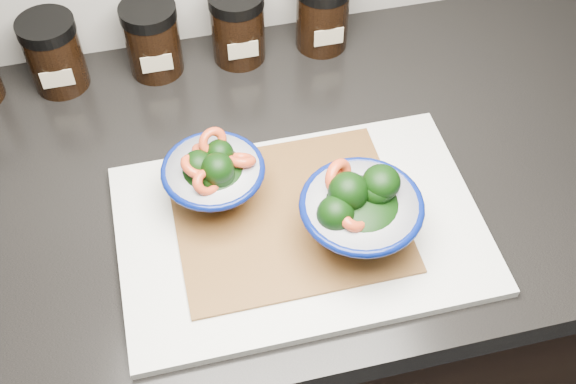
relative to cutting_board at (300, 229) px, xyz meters
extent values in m
cube|color=black|center=(-0.17, 0.11, -0.48)|extent=(3.43, 0.58, 0.86)
cube|color=black|center=(-0.17, 0.11, -0.03)|extent=(3.50, 0.60, 0.04)
cube|color=silver|center=(0.00, 0.00, 0.00)|extent=(0.45, 0.30, 0.01)
cube|color=brown|center=(-0.01, 0.02, 0.01)|extent=(0.28, 0.24, 0.00)
cylinder|color=white|center=(-0.09, 0.07, 0.01)|extent=(0.04, 0.04, 0.01)
ellipsoid|color=white|center=(-0.09, 0.07, 0.03)|extent=(0.07, 0.07, 0.03)
torus|color=#051256|center=(-0.09, 0.07, 0.06)|extent=(0.13, 0.13, 0.01)
torus|color=#051256|center=(-0.09, 0.07, 0.05)|extent=(0.11, 0.11, 0.00)
ellipsoid|color=black|center=(-0.09, 0.07, 0.05)|extent=(0.09, 0.09, 0.04)
ellipsoid|color=black|center=(-0.08, 0.08, 0.08)|extent=(0.04, 0.04, 0.04)
cylinder|color=#477233|center=(-0.08, 0.08, 0.06)|extent=(0.01, 0.01, 0.02)
ellipsoid|color=black|center=(-0.10, 0.05, 0.07)|extent=(0.03, 0.03, 0.03)
cylinder|color=#477233|center=(-0.10, 0.05, 0.05)|extent=(0.01, 0.01, 0.02)
ellipsoid|color=black|center=(-0.11, 0.07, 0.08)|extent=(0.04, 0.04, 0.03)
cylinder|color=#477233|center=(-0.11, 0.07, 0.06)|extent=(0.01, 0.01, 0.02)
ellipsoid|color=black|center=(-0.09, 0.05, 0.08)|extent=(0.04, 0.04, 0.04)
cylinder|color=#477233|center=(-0.09, 0.05, 0.07)|extent=(0.01, 0.01, 0.03)
ellipsoid|color=black|center=(-0.09, 0.05, 0.07)|extent=(0.04, 0.04, 0.04)
cylinder|color=#477233|center=(-0.09, 0.05, 0.06)|extent=(0.02, 0.01, 0.02)
torus|color=#C35024|center=(-0.12, 0.06, 0.08)|extent=(0.05, 0.05, 0.04)
torus|color=#C35024|center=(-0.10, 0.09, 0.07)|extent=(0.05, 0.05, 0.04)
torus|color=#C35024|center=(-0.06, 0.06, 0.07)|extent=(0.05, 0.05, 0.03)
torus|color=#C35024|center=(-0.11, 0.04, 0.08)|extent=(0.04, 0.05, 0.05)
torus|color=#C35024|center=(-0.09, 0.09, 0.09)|extent=(0.05, 0.04, 0.05)
cylinder|color=#CCBC8E|center=(-0.08, 0.06, 0.07)|extent=(0.02, 0.02, 0.01)
cylinder|color=white|center=(0.06, -0.03, 0.02)|extent=(0.05, 0.05, 0.01)
ellipsoid|color=white|center=(0.06, -0.03, 0.03)|extent=(0.08, 0.08, 0.04)
torus|color=#051256|center=(0.06, -0.03, 0.07)|extent=(0.15, 0.15, 0.01)
torus|color=#051256|center=(0.06, -0.03, 0.06)|extent=(0.12, 0.12, 0.00)
ellipsoid|color=black|center=(0.06, -0.03, 0.06)|extent=(0.11, 0.11, 0.05)
ellipsoid|color=black|center=(0.05, -0.03, 0.09)|extent=(0.04, 0.04, 0.04)
cylinder|color=#477233|center=(0.05, -0.03, 0.07)|extent=(0.02, 0.02, 0.03)
ellipsoid|color=black|center=(0.09, -0.02, 0.09)|extent=(0.04, 0.04, 0.04)
cylinder|color=#477233|center=(0.09, -0.02, 0.08)|extent=(0.01, 0.01, 0.03)
ellipsoid|color=black|center=(0.05, -0.03, 0.09)|extent=(0.05, 0.05, 0.05)
cylinder|color=#477233|center=(0.05, -0.03, 0.08)|extent=(0.01, 0.02, 0.03)
ellipsoid|color=black|center=(0.03, -0.04, 0.08)|extent=(0.04, 0.04, 0.04)
cylinder|color=#477233|center=(0.03, -0.04, 0.06)|extent=(0.02, 0.01, 0.03)
ellipsoid|color=black|center=(0.08, -0.03, 0.09)|extent=(0.04, 0.04, 0.03)
cylinder|color=#477233|center=(0.08, -0.03, 0.07)|extent=(0.01, 0.01, 0.03)
torus|color=#C35024|center=(0.05, -0.01, 0.08)|extent=(0.06, 0.06, 0.04)
torus|color=#C35024|center=(0.04, 0.00, 0.09)|extent=(0.06, 0.04, 0.06)
torus|color=#C35024|center=(0.05, -0.05, 0.08)|extent=(0.06, 0.06, 0.04)
cylinder|color=#CCBC8E|center=(0.08, -0.03, 0.08)|extent=(0.02, 0.02, 0.01)
cylinder|color=black|center=(-0.28, 0.35, 0.04)|extent=(0.08, 0.08, 0.09)
cylinder|color=black|center=(-0.28, 0.35, 0.10)|extent=(0.08, 0.08, 0.02)
cube|color=#C6B793|center=(-0.28, 0.31, 0.04)|extent=(0.05, 0.00, 0.03)
cylinder|color=black|center=(-0.14, 0.35, 0.04)|extent=(0.08, 0.08, 0.09)
cylinder|color=black|center=(-0.14, 0.35, 0.10)|extent=(0.08, 0.08, 0.02)
cube|color=#C6B793|center=(-0.14, 0.31, 0.04)|extent=(0.04, 0.00, 0.03)
cylinder|color=black|center=(-0.01, 0.35, 0.04)|extent=(0.08, 0.08, 0.09)
cylinder|color=black|center=(-0.01, 0.35, 0.10)|extent=(0.08, 0.08, 0.02)
cube|color=#C6B793|center=(-0.01, 0.31, 0.04)|extent=(0.04, 0.00, 0.03)
cylinder|color=black|center=(0.12, 0.35, 0.04)|extent=(0.08, 0.08, 0.09)
cube|color=#C6B793|center=(0.12, 0.31, 0.04)|extent=(0.05, 0.00, 0.03)
camera|label=1|loc=(-0.14, -0.51, 0.73)|focal=45.00mm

